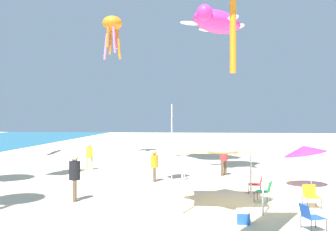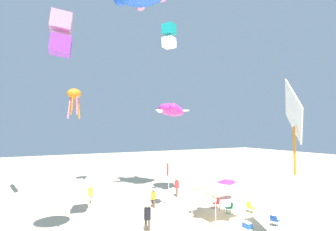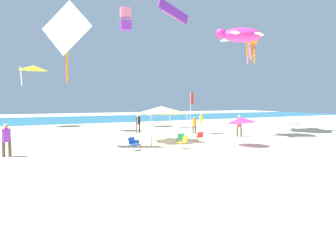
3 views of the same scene
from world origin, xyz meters
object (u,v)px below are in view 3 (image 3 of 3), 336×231
Objects in this scene: kite_diamond_white at (67,31)px; folding_chair_left_of_tent at (199,136)px; folding_chair_near_cooler at (133,143)px; person_watching_sky at (201,119)px; person_near_umbrella at (239,124)px; folding_chair_right_of_tent at (181,138)px; folding_chair_facing_ocean at (183,141)px; person_far_stroller at (138,122)px; banner_flag at (191,109)px; kite_box_pink at (126,19)px; person_beachcomber at (6,137)px; canopy_tent at (161,110)px; kite_parafoil_purple at (173,12)px; kite_turtle_magenta at (241,35)px; kite_octopus_orange at (251,42)px; cooler_box at (134,142)px; person_by_tent at (194,124)px; beach_umbrella at (241,120)px; kite_delta_yellow at (33,68)px.

folding_chair_left_of_tent is at bearing 41.12° from kite_diamond_white.
folding_chair_near_cooler is 0.48× the size of person_watching_sky.
person_near_umbrella is at bearing 49.88° from kite_diamond_white.
folding_chair_facing_ocean is (-0.70, -1.59, 0.00)m from folding_chair_right_of_tent.
folding_chair_left_of_tent is 0.43× the size of person_far_stroller.
person_far_stroller is (-3.85, 3.63, -1.31)m from banner_flag.
folding_chair_left_of_tent is 18.08m from kite_box_pink.
kite_box_pink is (3.72, 14.00, 12.24)m from folding_chair_near_cooler.
person_far_stroller is (-0.58, 7.67, 0.64)m from folding_chair_right_of_tent.
person_beachcomber is 21.03m from person_watching_sky.
canopy_tent is 0.55× the size of kite_parafoil_purple.
folding_chair_near_cooler is 29.36m from kite_parafoil_purple.
folding_chair_right_of_tent and folding_chair_left_of_tent have the same top height.
person_near_umbrella reaches higher than folding_chair_near_cooler.
folding_chair_facing_ocean is 0.15× the size of kite_diamond_white.
person_watching_sky is (1.50, 8.41, -0.12)m from person_near_umbrella.
person_beachcomber is at bearing 103.14° from person_watching_sky.
folding_chair_left_of_tent is 0.19× the size of kite_turtle_magenta.
canopy_tent is at bearing 56.24° from kite_octopus_orange.
canopy_tent is 3.94m from folding_chair_facing_ocean.
kite_turtle_magenta is (10.10, 0.56, 8.78)m from cooler_box.
kite_turtle_magenta is (6.98, 1.74, 8.51)m from folding_chair_right_of_tent.
beach_umbrella is at bearing 76.51° from person_by_tent.
kite_diamond_white reaches higher than cooler_box.
folding_chair_near_cooler is at bearing -126.84° from kite_parafoil_purple.
folding_chair_left_of_tent is (1.63, 0.09, 0.00)m from folding_chair_right_of_tent.
person_beachcomber is (-17.38, -0.87, -0.03)m from person_near_umbrella.
person_near_umbrella is at bearing 72.52° from kite_octopus_orange.
person_watching_sky is at bearing -5.47° from person_far_stroller.
person_watching_sky is at bearing 163.99° from kite_box_pink.
person_far_stroller reaches higher than folding_chair_facing_ocean.
kite_parafoil_purple is at bearing -75.84° from kite_turtle_magenta.
cooler_box is (0.70, 1.91, -0.27)m from folding_chair_near_cooler.
kite_delta_yellow is at bearing -53.25° from person_by_tent.
banner_flag reaches higher than folding_chair_right_of_tent.
canopy_tent is 4.54m from banner_flag.
banner_flag reaches higher than person_near_umbrella.
folding_chair_facing_ocean is 0.31× the size of kite_box_pink.
banner_flag is at bearing -10.01° from kite_turtle_magenta.
canopy_tent is 3.71× the size of folding_chair_facing_ocean.
folding_chair_facing_ocean is 1.29× the size of cooler_box.
cooler_box is 0.11× the size of kite_parafoil_purple.
kite_turtle_magenta reaches higher than folding_chair_facing_ocean.
kite_diamond_white is at bearing -122.12° from folding_chair_facing_ocean.
canopy_tent is 0.75× the size of banner_flag.
beach_umbrella reaches higher than person_by_tent.
folding_chair_right_of_tent is at bearing -104.49° from person_far_stroller.
person_beachcomber is at bearing 57.59° from kite_box_pink.
kite_diamond_white reaches higher than person_near_umbrella.
banner_flag is at bearing 32.92° from person_beachcomber.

